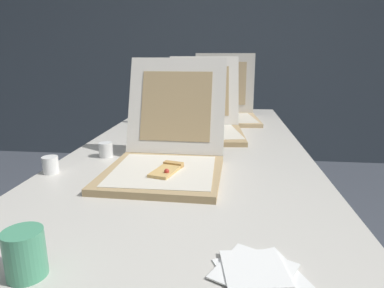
{
  "coord_description": "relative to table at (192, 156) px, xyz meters",
  "views": [
    {
      "loc": [
        0.15,
        -0.78,
        1.11
      ],
      "look_at": [
        0.02,
        0.45,
        0.78
      ],
      "focal_mm": 30.97,
      "sensor_mm": 36.0,
      "label": 1
    }
  ],
  "objects": [
    {
      "name": "pizza_box_middle",
      "position": [
        0.03,
        0.26,
        0.1
      ],
      "size": [
        0.42,
        0.54,
        0.39
      ],
      "rotation": [
        0.0,
        0.0,
        0.08
      ],
      "color": "tan",
      "rests_on": "table"
    },
    {
      "name": "wall_back",
      "position": [
        0.0,
        2.21,
        0.62
      ],
      "size": [
        10.0,
        0.1,
        2.6
      ],
      "primitive_type": "cube",
      "color": "#4C5660",
      "rests_on": "ground"
    },
    {
      "name": "pizza_box_front",
      "position": [
        -0.05,
        -0.32,
        0.1
      ],
      "size": [
        0.4,
        0.53,
        0.38
      ],
      "rotation": [
        0.0,
        0.0,
        -0.03
      ],
      "color": "tan",
      "rests_on": "table"
    },
    {
      "name": "cup_printed_front",
      "position": [
        -0.2,
        -0.9,
        0.09
      ],
      "size": [
        0.07,
        0.07,
        0.09
      ],
      "primitive_type": "cylinder",
      "color": "#4C9E75",
      "rests_on": "table"
    },
    {
      "name": "napkin_pile",
      "position": [
        0.22,
        -0.85,
        0.05
      ],
      "size": [
        0.19,
        0.19,
        0.01
      ],
      "color": "white",
      "rests_on": "table"
    },
    {
      "name": "cup_white_near_center",
      "position": [
        -0.32,
        -0.18,
        0.07
      ],
      "size": [
        0.05,
        0.05,
        0.06
      ],
      "primitive_type": "cylinder",
      "color": "white",
      "rests_on": "table"
    },
    {
      "name": "cup_white_far",
      "position": [
        -0.22,
        0.38,
        0.07
      ],
      "size": [
        0.05,
        0.05,
        0.06
      ],
      "primitive_type": "cylinder",
      "color": "white",
      "rests_on": "table"
    },
    {
      "name": "pizza_box_back",
      "position": [
        0.14,
        0.66,
        0.1
      ],
      "size": [
        0.41,
        0.43,
        0.4
      ],
      "rotation": [
        0.0,
        0.0,
        0.08
      ],
      "color": "tan",
      "rests_on": "table"
    },
    {
      "name": "table",
      "position": [
        0.0,
        0.0,
        0.0
      ],
      "size": [
        0.97,
        2.23,
        0.72
      ],
      "color": "beige",
      "rests_on": "ground"
    },
    {
      "name": "cup_white_near_left",
      "position": [
        -0.44,
        -0.38,
        0.07
      ],
      "size": [
        0.05,
        0.05,
        0.06
      ],
      "primitive_type": "cylinder",
      "color": "white",
      "rests_on": "table"
    }
  ]
}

